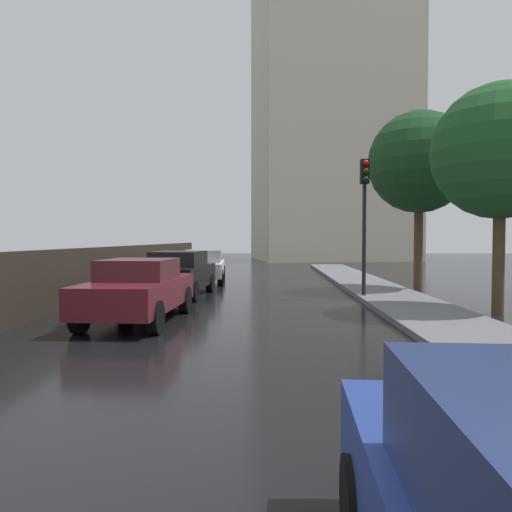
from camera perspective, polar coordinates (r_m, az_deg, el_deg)
name	(u,v)px	position (r m, az deg, el deg)	size (l,w,h in m)	color
ground	(89,506)	(4.05, -19.14, -26.05)	(120.00, 120.00, 0.00)	black
car_maroon_near_kerb	(139,289)	(11.34, -13.67, -3.83)	(1.89, 4.26, 1.44)	maroon
car_white_far_ahead	(203,266)	(20.91, -6.22, -1.13)	(2.02, 4.53, 1.42)	silver
car_black_behind_camera	(179,273)	(16.11, -9.02, -1.96)	(1.95, 4.23, 1.49)	black
traffic_light	(365,201)	(15.41, 12.68, 6.34)	(0.26, 0.39, 4.21)	black
street_tree_near	(500,152)	(13.64, 26.87, 10.90)	(3.35, 3.35, 5.74)	#4C3823
street_tree_mid	(419,163)	(18.22, 18.70, 10.39)	(3.57, 3.57, 6.38)	#4C3823
distant_tower	(331,66)	(47.12, 8.83, 21.25)	(14.70, 12.70, 40.03)	beige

